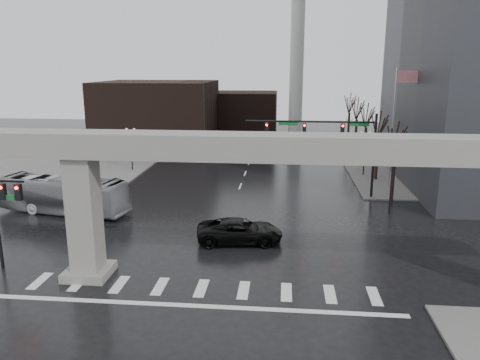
{
  "coord_description": "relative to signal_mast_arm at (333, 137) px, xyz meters",
  "views": [
    {
      "loc": [
        4.51,
        -24.92,
        12.32
      ],
      "look_at": [
        1.47,
        6.57,
        4.5
      ],
      "focal_mm": 35.0,
      "sensor_mm": 36.0,
      "label": 1
    }
  ],
  "objects": [
    {
      "name": "ground",
      "position": [
        -8.99,
        -18.8,
        -5.83
      ],
      "size": [
        160.0,
        160.0,
        0.0
      ],
      "primitive_type": "plane",
      "color": "black",
      "rests_on": "ground"
    },
    {
      "name": "sidewalk_ne",
      "position": [
        17.01,
        17.2,
        -5.75
      ],
      "size": [
        28.0,
        36.0,
        0.15
      ],
      "primitive_type": "cube",
      "color": "#63605E",
      "rests_on": "ground"
    },
    {
      "name": "sidewalk_nw",
      "position": [
        -34.99,
        17.2,
        -5.75
      ],
      "size": [
        28.0,
        36.0,
        0.15
      ],
      "primitive_type": "cube",
      "color": "#63605E",
      "rests_on": "ground"
    },
    {
      "name": "elevated_guideway",
      "position": [
        -7.73,
        -18.8,
        1.05
      ],
      "size": [
        48.0,
        2.6,
        8.7
      ],
      "color": "gray",
      "rests_on": "ground"
    },
    {
      "name": "building_far_left",
      "position": [
        -22.99,
        23.2,
        -0.83
      ],
      "size": [
        16.0,
        14.0,
        10.0
      ],
      "primitive_type": "cube",
      "color": "black",
      "rests_on": "ground"
    },
    {
      "name": "building_far_mid",
      "position": [
        -10.99,
        33.2,
        -1.83
      ],
      "size": [
        10.0,
        10.0,
        8.0
      ],
      "primitive_type": "cube",
      "color": "black",
      "rests_on": "ground"
    },
    {
      "name": "smokestack",
      "position": [
        -2.99,
        27.2,
        7.52
      ],
      "size": [
        3.6,
        3.6,
        30.0
      ],
      "color": "silver",
      "rests_on": "ground"
    },
    {
      "name": "signal_mast_arm",
      "position": [
        0.0,
        0.0,
        0.0
      ],
      "size": [
        12.12,
        0.43,
        8.0
      ],
      "color": "black",
      "rests_on": "ground"
    },
    {
      "name": "signal_left_pole",
      "position": [
        -21.24,
        -18.3,
        -1.76
      ],
      "size": [
        2.3,
        0.3,
        6.0
      ],
      "color": "black",
      "rests_on": "ground"
    },
    {
      "name": "flagpole_assembly",
      "position": [
        6.3,
        3.2,
        1.7
      ],
      "size": [
        2.06,
        0.12,
        12.0
      ],
      "color": "silver",
      "rests_on": "ground"
    },
    {
      "name": "lamp_right_0",
      "position": [
        4.51,
        -4.8,
        -2.36
      ],
      "size": [
        1.22,
        0.32,
        5.11
      ],
      "color": "black",
      "rests_on": "ground"
    },
    {
      "name": "lamp_right_1",
      "position": [
        4.51,
        9.2,
        -2.36
      ],
      "size": [
        1.22,
        0.32,
        5.11
      ],
      "color": "black",
      "rests_on": "ground"
    },
    {
      "name": "lamp_right_2",
      "position": [
        4.51,
        23.2,
        -2.36
      ],
      "size": [
        1.22,
        0.32,
        5.11
      ],
      "color": "black",
      "rests_on": "ground"
    },
    {
      "name": "lamp_left_0",
      "position": [
        -22.49,
        -4.8,
        -2.36
      ],
      "size": [
        1.22,
        0.32,
        5.11
      ],
      "color": "black",
      "rests_on": "ground"
    },
    {
      "name": "lamp_left_1",
      "position": [
        -22.49,
        9.2,
        -2.36
      ],
      "size": [
        1.22,
        0.32,
        5.11
      ],
      "color": "black",
      "rests_on": "ground"
    },
    {
      "name": "lamp_left_2",
      "position": [
        -22.49,
        23.2,
        -2.36
      ],
      "size": [
        1.22,
        0.32,
        5.11
      ],
      "color": "black",
      "rests_on": "ground"
    },
    {
      "name": "tree_right_0",
      "position": [
        5.54,
        -0.78,
        -3.04
      ],
      "size": [
        1.09,
        1.58,
        7.5
      ],
      "color": "black",
      "rests_on": "ground"
    },
    {
      "name": "tree_right_1",
      "position": [
        5.54,
        7.22,
        -2.98
      ],
      "size": [
        1.09,
        1.61,
        7.67
      ],
      "color": "black",
      "rests_on": "ground"
    },
    {
      "name": "tree_right_2",
      "position": [
        5.54,
        15.22,
        -2.91
      ],
      "size": [
        1.1,
        1.63,
        7.85
      ],
      "color": "black",
      "rests_on": "ground"
    },
    {
      "name": "tree_right_3",
      "position": [
        5.54,
        23.22,
        -2.85
      ],
      "size": [
        1.11,
        1.66,
        8.02
      ],
      "color": "black",
      "rests_on": "ground"
    },
    {
      "name": "tree_right_4",
      "position": [
        5.54,
        31.22,
        -2.79
      ],
      "size": [
        1.12,
        1.69,
        8.19
      ],
      "color": "black",
      "rests_on": "ground"
    },
    {
      "name": "pickup_truck",
      "position": [
        -7.51,
        -12.52,
        -4.99
      ],
      "size": [
        6.33,
        3.45,
        1.68
      ],
      "primitive_type": "imported",
      "rotation": [
        0.0,
        0.0,
        1.68
      ],
      "color": "black",
      "rests_on": "ground"
    },
    {
      "name": "city_bus",
      "position": [
        -23.12,
        -7.17,
        -4.22
      ],
      "size": [
        11.84,
        4.82,
        3.22
      ],
      "primitive_type": "imported",
      "rotation": [
        0.0,
        0.0,
        1.38
      ],
      "color": "#949498",
      "rests_on": "ground"
    }
  ]
}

